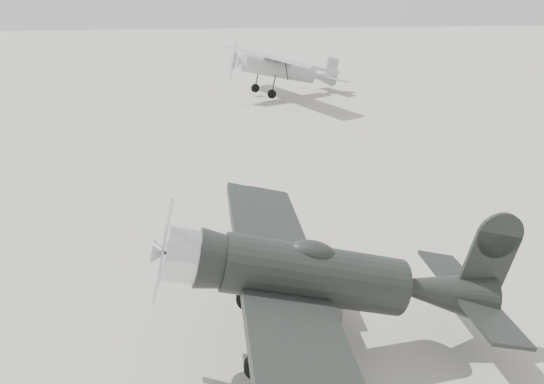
{
  "coord_description": "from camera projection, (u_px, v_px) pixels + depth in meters",
  "views": [
    {
      "loc": [
        -3.73,
        -12.93,
        7.7
      ],
      "look_at": [
        -1.91,
        2.37,
        1.5
      ],
      "focal_mm": 35.0,
      "sensor_mm": 36.0,
      "label": 1
    }
  ],
  "objects": [
    {
      "name": "highwing_monoplane",
      "position": [
        283.0,
        66.0,
        36.63
      ],
      "size": [
        8.81,
        11.78,
        3.41
      ],
      "rotation": [
        0.0,
        0.23,
        0.4
      ],
      "color": "gray",
      "rests_on": "ground"
    },
    {
      "name": "lowwing_monoplane",
      "position": [
        330.0,
        278.0,
        11.19
      ],
      "size": [
        7.67,
        10.62,
        3.46
      ],
      "rotation": [
        0.0,
        0.24,
        0.01
      ],
      "color": "black",
      "rests_on": "ground"
    },
    {
      "name": "equipment_block",
      "position": [
        303.0,
        297.0,
        13.0
      ],
      "size": [
        1.79,
        1.13,
        0.89
      ],
      "primitive_type": "cube",
      "rotation": [
        0.0,
        0.0,
        -0.01
      ],
      "color": "slate",
      "rests_on": "ground"
    },
    {
      "name": "ground",
      "position": [
        348.0,
        268.0,
        15.19
      ],
      "size": [
        160.0,
        160.0,
        0.0
      ],
      "primitive_type": "plane",
      "color": "#A7A395",
      "rests_on": "ground"
    }
  ]
}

